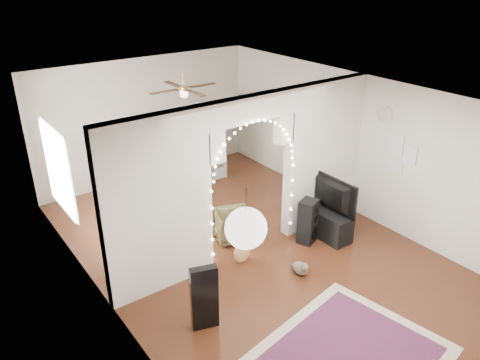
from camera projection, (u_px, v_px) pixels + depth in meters
floor at (249, 249)px, 8.07m from camera, size 7.50×7.50×0.00m
ceiling at (251, 95)px, 6.93m from camera, size 5.00×7.50×0.02m
wall_back at (146, 120)px, 10.23m from camera, size 5.00×0.02×2.70m
wall_front at (473, 302)px, 4.77m from camera, size 5.00×0.02×2.70m
wall_left at (100, 225)px, 6.16m from camera, size 0.02×7.50×2.70m
wall_right at (355, 145)px, 8.84m from camera, size 0.02×7.50×2.70m
divider_wall at (250, 174)px, 7.47m from camera, size 5.00×0.20×2.70m
fairy_lights at (255, 169)px, 7.32m from camera, size 1.64×0.04×1.60m
window at (58, 170)px, 7.42m from camera, size 0.04×1.20×1.40m
wall_clock at (385, 114)px, 8.08m from camera, size 0.03×0.31×0.31m
picture_frames at (400, 154)px, 8.04m from camera, size 0.02×0.50×0.70m
paper_lantern at (246, 228)px, 4.35m from camera, size 0.40×0.40×0.40m
ceiling_fan at (184, 88)px, 8.51m from camera, size 1.10×1.10×0.30m
guitar_case at (204, 298)px, 6.17m from camera, size 0.38×0.23×0.95m
acoustic_guitar at (242, 243)px, 7.55m from camera, size 0.36×0.16×0.86m
tabby_cat at (301, 268)px, 7.37m from camera, size 0.24×0.44×0.29m
floor_speaker at (308, 222)px, 8.11m from camera, size 0.39×0.37×0.81m
media_console at (325, 223)px, 8.38m from camera, size 0.41×1.00×0.50m
tv at (328, 195)px, 8.14m from camera, size 0.15×1.08×0.62m
bookcase at (195, 153)px, 10.11m from camera, size 1.49×0.76×1.48m
dining_table at (178, 154)px, 10.18m from camera, size 1.23×0.85×0.76m
flower_vase at (177, 147)px, 10.11m from camera, size 0.19×0.19×0.19m
dining_chair_left at (156, 206)px, 9.01m from camera, size 0.61×0.62×0.44m
dining_chair_right at (233, 225)px, 8.24m from camera, size 0.77×0.78×0.56m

